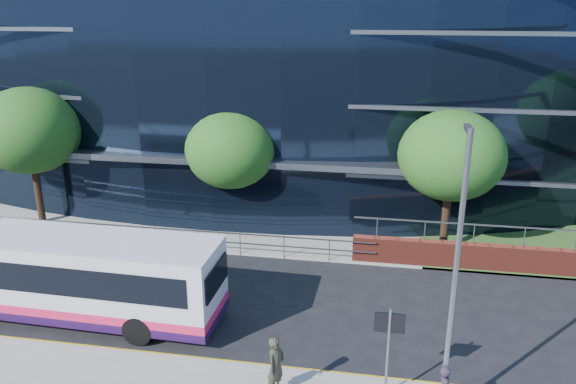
% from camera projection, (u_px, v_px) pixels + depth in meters
% --- Properties ---
extents(ground, '(200.00, 200.00, 0.00)m').
position_uv_depth(ground, '(246.00, 350.00, 18.42)').
color(ground, black).
rests_on(ground, ground).
extents(kerb, '(80.00, 0.25, 0.16)m').
position_uv_depth(kerb, '(239.00, 367.00, 17.46)').
color(kerb, gray).
rests_on(kerb, ground).
extents(yellow_line_outer, '(80.00, 0.08, 0.01)m').
position_uv_depth(yellow_line_outer, '(240.00, 365.00, 17.67)').
color(yellow_line_outer, gold).
rests_on(yellow_line_outer, ground).
extents(yellow_line_inner, '(80.00, 0.08, 0.01)m').
position_uv_depth(yellow_line_inner, '(242.00, 362.00, 17.81)').
color(yellow_line_inner, gold).
rests_on(yellow_line_inner, ground).
extents(far_forecourt, '(50.00, 8.00, 0.10)m').
position_uv_depth(far_forecourt, '(186.00, 217.00, 29.62)').
color(far_forecourt, gray).
rests_on(far_forecourt, ground).
extents(glass_office, '(44.00, 23.10, 16.00)m').
position_uv_depth(glass_office, '(261.00, 48.00, 35.89)').
color(glass_office, black).
rests_on(glass_office, ground).
extents(guard_railings, '(24.00, 0.05, 1.10)m').
position_uv_depth(guard_railings, '(114.00, 230.00, 25.97)').
color(guard_railings, slate).
rests_on(guard_railings, ground).
extents(street_sign, '(0.85, 0.09, 2.80)m').
position_uv_depth(street_sign, '(389.00, 334.00, 15.51)').
color(street_sign, slate).
rests_on(street_sign, pavement_near).
extents(tree_far_a, '(4.95, 4.95, 6.98)m').
position_uv_depth(tree_far_a, '(29.00, 131.00, 27.32)').
color(tree_far_a, black).
rests_on(tree_far_a, ground).
extents(tree_far_b, '(4.29, 4.29, 6.05)m').
position_uv_depth(tree_far_b, '(231.00, 150.00, 26.39)').
color(tree_far_b, black).
rests_on(tree_far_b, ground).
extents(tree_far_c, '(4.62, 4.62, 6.51)m').
position_uv_depth(tree_far_c, '(452.00, 156.00, 24.20)').
color(tree_far_c, black).
rests_on(tree_far_c, ground).
extents(streetlight_east, '(0.15, 0.77, 8.00)m').
position_uv_depth(streetlight_east, '(455.00, 274.00, 13.98)').
color(streetlight_east, slate).
rests_on(streetlight_east, pavement_near).
extents(city_bus, '(11.52, 2.93, 3.10)m').
position_uv_depth(city_bus, '(66.00, 275.00, 19.92)').
color(city_bus, silver).
rests_on(city_bus, ground).
extents(pedestrian_b, '(0.66, 0.78, 1.82)m').
position_uv_depth(pedestrian_b, '(276.00, 366.00, 15.92)').
color(pedestrian_b, '#302E22').
rests_on(pedestrian_b, pavement_near).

